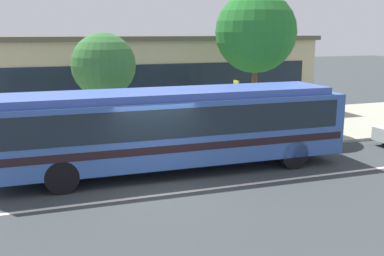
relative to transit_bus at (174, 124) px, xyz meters
name	(u,v)px	position (x,y,z in m)	size (l,w,h in m)	color
ground_plane	(158,186)	(-0.97, -1.33, -1.61)	(120.00, 120.00, 0.00)	#343A3C
sidewalk_slab	(117,138)	(-0.97, 5.35, -1.55)	(60.00, 8.00, 0.12)	#9F9E89
lane_stripe_center	(165,194)	(-0.97, -2.13, -1.61)	(56.00, 0.16, 0.01)	silver
transit_bus	(174,124)	(0.00, 0.00, 0.00)	(11.75, 2.62, 2.76)	#355AA3
pedestrian_waiting_near_sign	(248,117)	(4.18, 2.86, -0.50)	(0.43, 0.43, 1.71)	#716352
bus_stop_sign	(236,104)	(3.21, 2.04, 0.20)	(0.08, 0.44, 2.65)	gray
street_tree_near_stop	(104,66)	(-1.54, 4.69, 1.66)	(2.64, 2.64, 4.50)	brown
street_tree_mid_block	(256,32)	(5.21, 4.36, 3.00)	(3.63, 3.63, 6.32)	brown
station_building	(125,76)	(0.65, 11.10, 0.60)	(20.89, 6.55, 4.41)	tan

